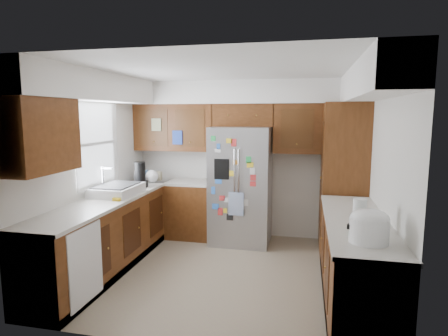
{
  "coord_description": "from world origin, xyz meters",
  "views": [
    {
      "loc": [
        0.97,
        -4.4,
        1.98
      ],
      "look_at": [
        -0.08,
        0.35,
        1.29
      ],
      "focal_mm": 30.0,
      "sensor_mm": 36.0,
      "label": 1
    }
  ],
  "objects_px": {
    "pantry": "(343,178)",
    "rice_cooker": "(369,225)",
    "paper_towel": "(359,214)",
    "fridge": "(241,185)"
  },
  "relations": [
    {
      "from": "pantry",
      "to": "rice_cooker",
      "type": "xyz_separation_m",
      "value": [
        -0.0,
        -2.35,
        -0.01
      ]
    },
    {
      "from": "pantry",
      "to": "rice_cooker",
      "type": "relative_size",
      "value": 6.49
    },
    {
      "from": "pantry",
      "to": "paper_towel",
      "type": "bearing_deg",
      "value": -90.72
    },
    {
      "from": "fridge",
      "to": "paper_towel",
      "type": "bearing_deg",
      "value": -53.52
    },
    {
      "from": "rice_cooker",
      "to": "paper_towel",
      "type": "bearing_deg",
      "value": 93.41
    },
    {
      "from": "fridge",
      "to": "paper_towel",
      "type": "height_order",
      "value": "fridge"
    },
    {
      "from": "pantry",
      "to": "paper_towel",
      "type": "relative_size",
      "value": 7.66
    },
    {
      "from": "paper_towel",
      "to": "pantry",
      "type": "bearing_deg",
      "value": 89.28
    },
    {
      "from": "fridge",
      "to": "paper_towel",
      "type": "relative_size",
      "value": 6.41
    },
    {
      "from": "pantry",
      "to": "rice_cooker",
      "type": "bearing_deg",
      "value": -90.01
    }
  ]
}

